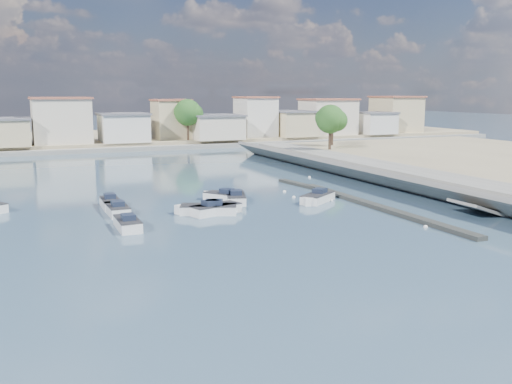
% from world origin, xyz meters
% --- Properties ---
extents(ground, '(400.00, 400.00, 0.00)m').
position_xyz_m(ground, '(0.00, 40.00, 0.00)').
color(ground, '#27404F').
rests_on(ground, ground).
extents(seawall_walkway, '(5.00, 90.00, 1.80)m').
position_xyz_m(seawall_walkway, '(18.50, 13.00, 0.90)').
color(seawall_walkway, slate).
rests_on(seawall_walkway, ground).
extents(breakwater, '(2.00, 31.02, 0.35)m').
position_xyz_m(breakwater, '(6.90, 12.69, 0.17)').
color(breakwater, black).
rests_on(breakwater, ground).
extents(far_shore_land, '(160.00, 40.00, 1.40)m').
position_xyz_m(far_shore_land, '(0.00, 92.00, 0.70)').
color(far_shore_land, gray).
rests_on(far_shore_land, ground).
extents(far_shore_quay, '(160.00, 2.50, 0.80)m').
position_xyz_m(far_shore_quay, '(0.00, 71.00, 0.40)').
color(far_shore_quay, slate).
rests_on(far_shore_quay, ground).
extents(far_town, '(113.01, 12.80, 8.35)m').
position_xyz_m(far_town, '(10.71, 76.92, 4.93)').
color(far_town, beige).
rests_on(far_town, far_shore_land).
extents(shore_trees, '(74.56, 38.32, 7.92)m').
position_xyz_m(shore_trees, '(8.34, 68.11, 6.22)').
color(shore_trees, '#38281E').
rests_on(shore_trees, ground).
extents(motorboat_a, '(1.67, 4.60, 1.48)m').
position_xyz_m(motorboat_a, '(-15.74, 11.14, 0.38)').
color(motorboat_a, white).
rests_on(motorboat_a, ground).
extents(motorboat_b, '(3.00, 4.87, 1.48)m').
position_xyz_m(motorboat_b, '(-3.88, 18.03, 0.38)').
color(motorboat_b, white).
rests_on(motorboat_b, ground).
extents(motorboat_c, '(5.42, 3.68, 1.48)m').
position_xyz_m(motorboat_c, '(-8.36, 13.83, 0.38)').
color(motorboat_c, white).
rests_on(motorboat_c, ground).
extents(motorboat_d, '(4.61, 4.03, 1.48)m').
position_xyz_m(motorboat_d, '(3.30, 14.71, 0.38)').
color(motorboat_d, white).
rests_on(motorboat_d, ground).
extents(motorboat_e, '(1.72, 4.67, 1.48)m').
position_xyz_m(motorboat_e, '(-15.55, 17.04, 0.38)').
color(motorboat_e, white).
rests_on(motorboat_e, ground).
extents(motorboat_f, '(3.51, 4.12, 1.48)m').
position_xyz_m(motorboat_f, '(-4.95, 19.11, 0.38)').
color(motorboat_f, white).
rests_on(motorboat_f, ground).
extents(motorboat_g, '(1.69, 4.63, 1.48)m').
position_xyz_m(motorboat_g, '(-15.60, 19.71, 0.38)').
color(motorboat_g, white).
rests_on(motorboat_g, ground).
extents(motorboat_h, '(5.21, 3.06, 1.48)m').
position_xyz_m(motorboat_h, '(-7.30, 13.62, 0.38)').
color(motorboat_h, white).
rests_on(motorboat_h, ground).
extents(mooring_buoys, '(8.45, 37.18, 0.36)m').
position_xyz_m(mooring_buoys, '(5.62, 12.86, 0.05)').
color(mooring_buoys, white).
rests_on(mooring_buoys, ground).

